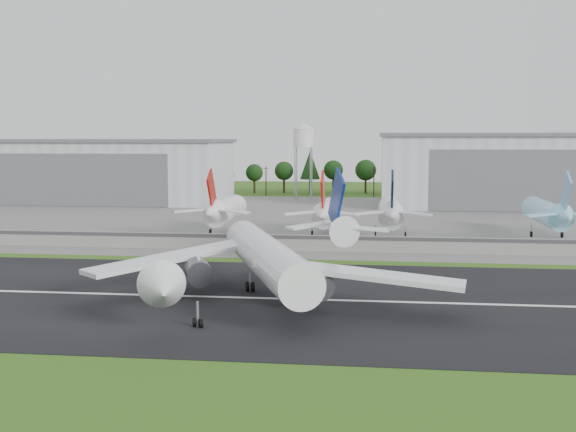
# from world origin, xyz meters

# --- Properties ---
(ground) EXTENTS (600.00, 600.00, 0.00)m
(ground) POSITION_xyz_m (0.00, 0.00, 0.00)
(ground) COLOR #2D5614
(ground) RESTS_ON ground
(runway) EXTENTS (320.00, 60.00, 0.10)m
(runway) POSITION_xyz_m (0.00, 10.00, 0.05)
(runway) COLOR black
(runway) RESTS_ON ground
(runway_centerline) EXTENTS (220.00, 1.00, 0.02)m
(runway_centerline) POSITION_xyz_m (0.00, 10.00, 0.11)
(runway_centerline) COLOR white
(runway_centerline) RESTS_ON runway
(apron) EXTENTS (320.00, 150.00, 0.10)m
(apron) POSITION_xyz_m (0.00, 120.00, 0.05)
(apron) COLOR slate
(apron) RESTS_ON ground
(blast_fence) EXTENTS (240.00, 0.61, 3.50)m
(blast_fence) POSITION_xyz_m (0.00, 54.99, 1.81)
(blast_fence) COLOR gray
(blast_fence) RESTS_ON ground
(hangar_west) EXTENTS (97.00, 44.00, 23.20)m
(hangar_west) POSITION_xyz_m (-80.00, 164.92, 11.63)
(hangar_west) COLOR silver
(hangar_west) RESTS_ON ground
(hangar_east) EXTENTS (102.00, 47.00, 25.20)m
(hangar_east) POSITION_xyz_m (75.00, 164.92, 12.63)
(hangar_east) COLOR silver
(hangar_east) RESTS_ON ground
(water_tower) EXTENTS (8.40, 8.40, 29.40)m
(water_tower) POSITION_xyz_m (-5.00, 185.00, 24.55)
(water_tower) COLOR #99999E
(water_tower) RESTS_ON ground
(utility_poles) EXTENTS (230.00, 3.00, 12.00)m
(utility_poles) POSITION_xyz_m (0.00, 200.00, 0.00)
(utility_poles) COLOR black
(utility_poles) RESTS_ON ground
(treeline) EXTENTS (320.00, 16.00, 22.00)m
(treeline) POSITION_xyz_m (0.00, 215.00, 0.00)
(treeline) COLOR black
(treeline) RESTS_ON ground
(main_airliner) EXTENTS (53.98, 57.54, 18.17)m
(main_airliner) POSITION_xyz_m (7.48, 9.59, 4.89)
(main_airliner) COLOR white
(main_airliner) RESTS_ON runway
(parked_jet_red_a) EXTENTS (7.36, 31.29, 16.71)m
(parked_jet_red_a) POSITION_xyz_m (-13.25, 76.57, 6.20)
(parked_jet_red_a) COLOR white
(parked_jet_red_a) RESTS_ON ground
(parked_jet_red_b) EXTENTS (7.36, 31.29, 16.49)m
(parked_jet_red_b) POSITION_xyz_m (11.61, 76.53, 6.00)
(parked_jet_red_b) COLOR white
(parked_jet_red_b) RESTS_ON ground
(parked_jet_navy) EXTENTS (7.36, 31.29, 16.70)m
(parked_jet_navy) POSITION_xyz_m (26.64, 76.56, 6.19)
(parked_jet_navy) COLOR silver
(parked_jet_navy) RESTS_ON ground
(parked_jet_skyblue) EXTENTS (7.36, 37.29, 16.56)m
(parked_jet_skyblue) POSITION_xyz_m (63.32, 81.54, 6.01)
(parked_jet_skyblue) COLOR #93DBFF
(parked_jet_skyblue) RESTS_ON ground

